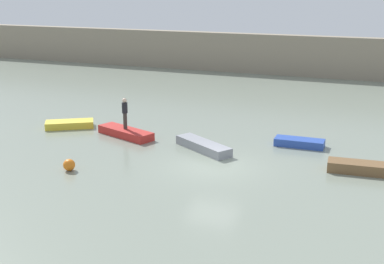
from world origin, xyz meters
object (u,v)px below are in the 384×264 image
object	(u,v)px
rowboat_grey	(203,146)
rowboat_brown	(363,168)
rowboat_blue	(299,143)
person_dark_shirt	(125,112)
rowboat_red	(126,133)
mooring_buoy	(69,165)
rowboat_yellow	(70,124)

from	to	relation	value
rowboat_grey	rowboat_brown	bearing A→B (deg)	28.59
rowboat_blue	person_dark_shirt	world-z (taller)	person_dark_shirt
rowboat_red	mooring_buoy	distance (m)	6.01
rowboat_red	mooring_buoy	bearing A→B (deg)	-66.60
rowboat_yellow	rowboat_grey	bearing A→B (deg)	-40.10
rowboat_yellow	rowboat_red	xyz separation A→B (m)	(4.09, -0.43, 0.02)
rowboat_blue	rowboat_brown	distance (m)	4.64
rowboat_blue	mooring_buoy	world-z (taller)	mooring_buoy
rowboat_yellow	mooring_buoy	xyz separation A→B (m)	(4.42, -6.43, 0.07)
rowboat_blue	person_dark_shirt	size ratio (longest dim) A/B	1.46
rowboat_blue	rowboat_brown	size ratio (longest dim) A/B	0.82
rowboat_brown	rowboat_blue	bearing A→B (deg)	134.75
rowboat_grey	rowboat_red	bearing A→B (deg)	-156.63
person_dark_shirt	rowboat_blue	bearing A→B (deg)	10.87
rowboat_yellow	mooring_buoy	size ratio (longest dim) A/B	5.06
rowboat_grey	rowboat_blue	xyz separation A→B (m)	(4.55, 2.58, -0.02)
rowboat_yellow	mooring_buoy	bearing A→B (deg)	-88.32
rowboat_grey	rowboat_blue	distance (m)	5.23
rowboat_red	person_dark_shirt	size ratio (longest dim) A/B	2.06
rowboat_brown	mooring_buoy	world-z (taller)	mooring_buoy
mooring_buoy	person_dark_shirt	bearing A→B (deg)	93.07
rowboat_brown	person_dark_shirt	distance (m)	13.21
rowboat_yellow	rowboat_brown	size ratio (longest dim) A/B	0.89
rowboat_brown	person_dark_shirt	world-z (taller)	person_dark_shirt
rowboat_red	rowboat_brown	world-z (taller)	rowboat_brown
rowboat_grey	rowboat_brown	xyz separation A→B (m)	(8.07, -0.44, 0.02)
rowboat_yellow	rowboat_red	size ratio (longest dim) A/B	0.77
rowboat_blue	person_dark_shirt	distance (m)	9.83
rowboat_red	rowboat_brown	size ratio (longest dim) A/B	1.15
rowboat_yellow	rowboat_brown	bearing A→B (deg)	-38.15
rowboat_brown	mooring_buoy	distance (m)	13.65
rowboat_red	person_dark_shirt	bearing A→B (deg)	-6.24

